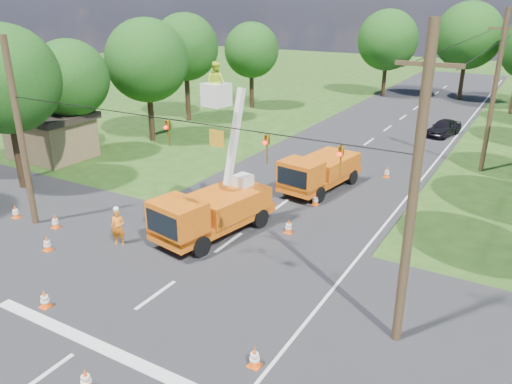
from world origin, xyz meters
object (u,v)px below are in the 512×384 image
Objects in this scene: second_truck at (319,171)px; pole_left at (20,135)px; traffic_cone_8 at (255,357)px; pole_right_mid at (494,92)px; distant_car at (444,128)px; traffic_cone_6 at (16,212)px; traffic_cone_5 at (55,222)px; pole_right_near at (413,194)px; tree_left_b at (5,79)px; traffic_cone_2 at (289,226)px; shed at (51,135)px; traffic_cone_0 at (45,299)px; tree_left_f at (252,50)px; tree_left_c at (70,79)px; tree_left_e at (185,47)px; traffic_cone_7 at (387,172)px; ground_worker at (118,227)px; traffic_cone_1 at (86,379)px; tree_left_d at (147,61)px; traffic_cone_4 at (47,244)px; tree_far_b at (468,36)px; bucket_truck at (212,202)px; tree_far_a at (388,40)px; traffic_cone_3 at (315,199)px.

pole_left reaches higher than second_truck.
traffic_cone_8 is (4.39, -14.80, -0.80)m from second_truck.
pole_right_mid is (7.72, 8.67, 3.95)m from second_truck.
distant_car is 5.59× the size of traffic_cone_6.
traffic_cone_5 is at bearing -100.13° from distant_car.
pole_right_near reaches higher than tree_left_b.
traffic_cone_2 is 20.10m from shed.
traffic_cone_0 is 0.08× the size of tree_left_f.
tree_left_b reaches higher than tree_left_c.
pole_right_near is (11.43, 4.58, 4.75)m from traffic_cone_0.
tree_left_b is (-23.00, 3.00, 1.20)m from pole_right_near.
pole_right_near reaches higher than tree_left_e.
pole_left is (-11.38, -5.33, 4.14)m from traffic_cone_2.
pole_right_mid reaches higher than tree_left_b.
traffic_cone_7 is at bearing 64.26° from second_truck.
ground_worker is at bearing 157.52° from traffic_cone_8.
traffic_cone_0 is 1.00× the size of traffic_cone_5.
pole_left is at bearing -154.93° from traffic_cone_2.
traffic_cone_1 is 27.86m from tree_left_d.
traffic_cone_2 is at bearing 39.65° from traffic_cone_4.
pole_right_mid reaches higher than ground_worker.
tree_left_e is at bearing -104.04° from tree_left_f.
tree_far_b reaches higher than second_truck.
traffic_cone_7 is at bearing 47.13° from traffic_cone_6.
tree_left_b is (-15.28, -8.33, 5.15)m from second_truck.
traffic_cone_2 is at bearing 9.48° from ground_worker.
distant_car is at bearing 42.92° from ground_worker.
tree_left_c reaches higher than traffic_cone_7.
traffic_cone_8 is at bearing -11.90° from traffic_cone_6.
second_truck is at bearing -88.43° from distant_car.
tree_left_d is at bearing 150.82° from bucket_truck.
traffic_cone_0 is 47.98m from tree_far_a.
traffic_cone_5 is 31.07m from tree_left_f.
traffic_cone_2 is 16.78m from pole_right_mid.
tree_left_d reaches higher than tree_left_c.
traffic_cone_8 is (8.09, 1.12, 0.00)m from traffic_cone_0.
tree_left_c reaches higher than traffic_cone_2.
traffic_cone_0 is 9.02m from pole_left.
traffic_cone_6 is at bearing 151.90° from traffic_cone_1.
bucket_truck is at bearing 1.46° from tree_left_b.
traffic_cone_0 is 1.00× the size of traffic_cone_1.
distant_car is at bearing 83.21° from traffic_cone_2.
traffic_cone_2 is (4.81, 9.91, 0.00)m from traffic_cone_0.
traffic_cone_8 is at bearing -69.53° from traffic_cone_2.
shed reaches higher than distant_car.
traffic_cone_1 is 0.09× the size of tree_left_c.
traffic_cone_5 is (-9.72, -9.01, 0.00)m from traffic_cone_3.
pole_right_mid reaches higher than traffic_cone_5.
tree_left_e is at bearing 90.88° from ground_worker.
tree_left_d reaches higher than traffic_cone_8.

